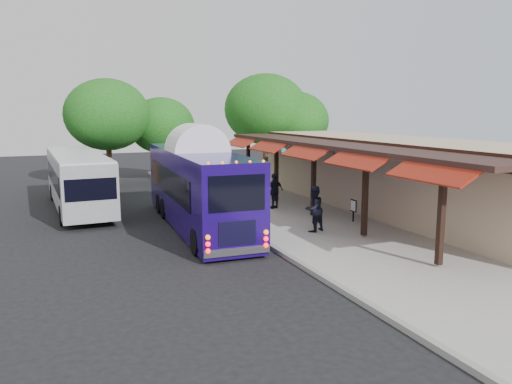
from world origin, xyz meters
name	(u,v)px	position (x,y,z in m)	size (l,w,h in m)	color
ground	(274,251)	(0.00, 0.00, 0.00)	(90.00, 90.00, 0.00)	black
sidewalk	(336,216)	(5.00, 4.00, 0.07)	(10.00, 40.00, 0.15)	#9E9B93
curb	(236,225)	(0.05, 4.00, 0.07)	(0.20, 40.00, 0.16)	gray
station_shelter	(397,175)	(8.38, 4.00, 1.85)	(8.15, 20.00, 3.60)	tan
coach_bus	(197,184)	(-1.45, 4.66, 1.88)	(2.76, 11.05, 3.50)	#1C0862
city_bus	(78,178)	(-5.93, 10.90, 1.57)	(2.77, 10.63, 2.83)	gray
ped_a	(249,205)	(0.63, 3.93, 0.94)	(0.58, 0.38, 1.58)	black
ped_b	(314,209)	(2.43, 1.51, 1.07)	(0.90, 0.70, 1.85)	black
ped_c	(275,191)	(2.98, 6.47, 1.02)	(1.02, 0.43, 1.74)	black
ped_d	(234,182)	(2.09, 9.91, 1.06)	(1.17, 0.67, 1.82)	black
sign_board	(353,207)	(4.91, 2.43, 0.81)	(0.06, 0.44, 0.97)	black
tree_left	(161,126)	(0.17, 19.36, 3.91)	(4.59, 4.59, 5.87)	#382314
tree_mid	(266,109)	(7.21, 17.24, 5.03)	(5.89, 5.89, 7.54)	#382314
tree_right	(294,121)	(9.23, 16.74, 4.21)	(4.94, 4.94, 6.32)	#382314
tree_far	(107,115)	(-3.55, 18.38, 4.68)	(5.48, 5.48, 7.01)	#382314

